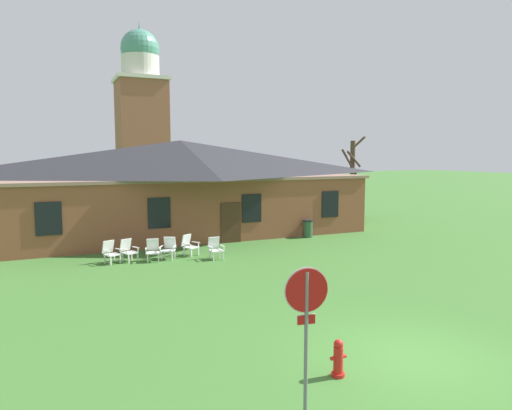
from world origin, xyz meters
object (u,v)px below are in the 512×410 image
(stop_sign, at_px, (306,311))
(lawn_chair_near_door, at_px, (128,250))
(lawn_chair_by_porch, at_px, (111,251))
(lawn_chair_right_end, at_px, (189,245))
(trash_bin, at_px, (308,228))
(fire_hydrant, at_px, (338,359))
(lawn_chair_left_end, at_px, (153,250))
(lawn_chair_far_side, at_px, (215,248))
(lawn_chair_middle, at_px, (169,248))

(stop_sign, distance_m, lawn_chair_near_door, 13.61)
(lawn_chair_by_porch, relative_size, lawn_chair_right_end, 1.00)
(trash_bin, bearing_deg, lawn_chair_near_door, -169.50)
(lawn_chair_right_end, relative_size, fire_hydrant, 1.21)
(lawn_chair_left_end, bearing_deg, lawn_chair_by_porch, 168.68)
(lawn_chair_far_side, bearing_deg, lawn_chair_middle, 155.20)
(lawn_chair_near_door, relative_size, lawn_chair_far_side, 1.00)
(fire_hydrant, bearing_deg, lawn_chair_far_side, 83.50)
(lawn_chair_middle, relative_size, fire_hydrant, 1.21)
(lawn_chair_by_porch, relative_size, lawn_chair_near_door, 1.00)
(stop_sign, distance_m, lawn_chair_far_side, 12.75)
(lawn_chair_by_porch, distance_m, fire_hydrant, 12.81)
(lawn_chair_middle, height_order, trash_bin, trash_bin)
(stop_sign, relative_size, lawn_chair_near_door, 2.79)
(lawn_chair_left_end, relative_size, lawn_chair_middle, 1.00)
(lawn_chair_right_end, bearing_deg, trash_bin, 13.97)
(fire_hydrant, bearing_deg, lawn_chair_middle, 92.65)
(stop_sign, xyz_separation_m, fire_hydrant, (1.36, 0.98, -1.52))
(lawn_chair_by_porch, xyz_separation_m, lawn_chair_middle, (2.45, -0.18, 0.00))
(lawn_chair_near_door, bearing_deg, lawn_chair_right_end, 0.85)
(lawn_chair_far_side, bearing_deg, lawn_chair_by_porch, 166.41)
(lawn_chair_by_porch, height_order, fire_hydrant, lawn_chair_by_porch)
(lawn_chair_near_door, relative_size, lawn_chair_right_end, 1.00)
(trash_bin, bearing_deg, lawn_chair_middle, -165.77)
(lawn_chair_right_end, relative_size, lawn_chair_far_side, 1.00)
(trash_bin, bearing_deg, lawn_chair_far_side, -155.33)
(lawn_chair_by_porch, relative_size, lawn_chair_middle, 1.00)
(lawn_chair_near_door, bearing_deg, lawn_chair_left_end, -23.12)
(trash_bin, bearing_deg, stop_sign, -120.77)
(trash_bin, bearing_deg, lawn_chair_right_end, -166.03)
(lawn_chair_by_porch, xyz_separation_m, lawn_chair_right_end, (3.46, 0.11, 0.00))
(lawn_chair_middle, height_order, fire_hydrant, lawn_chair_middle)
(stop_sign, bearing_deg, lawn_chair_left_end, 89.77)
(lawn_chair_by_porch, height_order, lawn_chair_far_side, same)
(lawn_chair_near_door, height_order, lawn_chair_middle, same)
(lawn_chair_middle, xyz_separation_m, lawn_chair_right_end, (1.01, 0.29, 0.00))
(lawn_chair_middle, height_order, lawn_chair_right_end, same)
(lawn_chair_by_porch, bearing_deg, lawn_chair_right_end, 1.87)
(lawn_chair_near_door, bearing_deg, stop_sign, -86.10)
(lawn_chair_far_side, bearing_deg, stop_sign, -102.10)
(lawn_chair_by_porch, distance_m, lawn_chair_far_side, 4.44)
(lawn_chair_left_end, bearing_deg, lawn_chair_right_end, 14.59)
(lawn_chair_by_porch, bearing_deg, lawn_chair_middle, -4.21)
(stop_sign, height_order, lawn_chair_by_porch, stop_sign)
(lawn_chair_left_end, height_order, fire_hydrant, lawn_chair_left_end)
(fire_hydrant, relative_size, trash_bin, 0.81)
(lawn_chair_far_side, bearing_deg, lawn_chair_left_end, 164.95)
(lawn_chair_middle, bearing_deg, lawn_chair_right_end, 16.13)
(stop_sign, xyz_separation_m, lawn_chair_far_side, (2.66, 12.39, -1.40))
(stop_sign, bearing_deg, fire_hydrant, 35.86)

